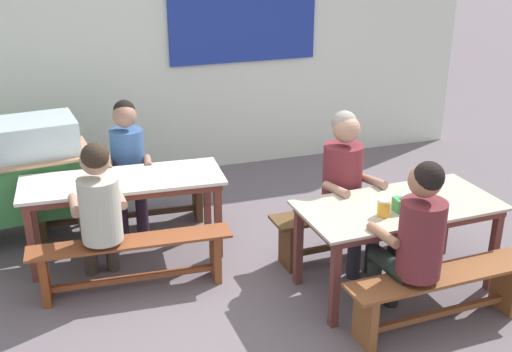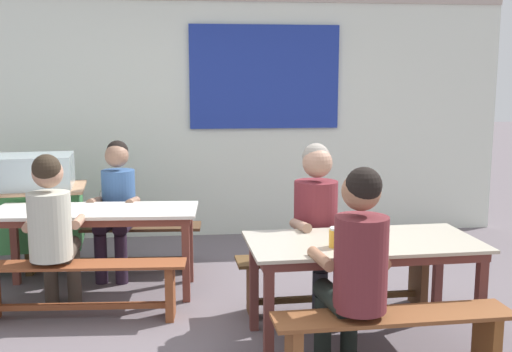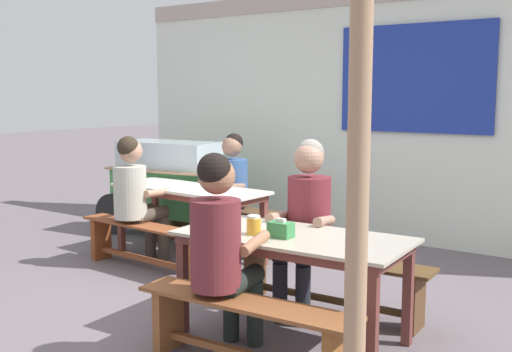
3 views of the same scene
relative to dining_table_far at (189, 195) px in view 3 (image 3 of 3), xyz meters
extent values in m
plane|color=#665C61|center=(1.12, -0.94, -0.64)|extent=(40.00, 40.00, 0.00)
cube|color=silver|center=(1.12, 1.87, 0.67)|extent=(6.52, 0.12, 2.63)
cube|color=#213695|center=(1.63, 1.78, 1.17)|extent=(1.68, 0.03, 1.15)
cube|color=silver|center=(0.00, 0.00, 0.07)|extent=(1.71, 0.70, 0.03)
cube|color=brown|center=(0.00, 0.00, 0.02)|extent=(1.63, 0.64, 0.06)
cube|color=brown|center=(0.77, 0.20, -0.33)|extent=(0.06, 0.06, 0.63)
cube|color=brown|center=(0.75, -0.29, -0.33)|extent=(0.06, 0.06, 0.63)
cube|color=brown|center=(-0.75, 0.29, -0.33)|extent=(0.06, 0.06, 0.63)
cube|color=brown|center=(-0.77, -0.20, -0.33)|extent=(0.06, 0.06, 0.63)
cube|color=#B5AC98|center=(1.94, -1.18, 0.07)|extent=(1.58, 0.81, 0.02)
cube|color=brown|center=(1.94, -1.18, 0.03)|extent=(1.50, 0.74, 0.06)
cube|color=brown|center=(2.62, -0.84, -0.32)|extent=(0.06, 0.06, 0.64)
cube|color=brown|center=(2.65, -1.46, -0.32)|extent=(0.06, 0.06, 0.64)
cube|color=brown|center=(1.23, -0.90, -0.32)|extent=(0.06, 0.06, 0.64)
cube|color=brown|center=(1.26, -1.53, -0.32)|extent=(0.06, 0.06, 0.64)
cube|color=#503621|center=(0.03, 0.58, -0.22)|extent=(1.71, 0.41, 0.03)
cube|color=#4E301D|center=(0.76, 0.54, -0.44)|extent=(0.07, 0.27, 0.41)
cube|color=#4D381D|center=(-0.69, 0.62, -0.44)|extent=(0.07, 0.27, 0.41)
cube|color=#503621|center=(0.03, 0.58, -0.54)|extent=(1.41, 0.12, 0.04)
cube|color=brown|center=(-0.03, -0.58, -0.22)|extent=(1.58, 0.33, 0.02)
cube|color=brown|center=(0.63, -0.62, -0.44)|extent=(0.07, 0.21, 0.42)
cube|color=brown|center=(-0.69, -0.55, -0.44)|extent=(0.07, 0.21, 0.42)
cube|color=brown|center=(-0.03, -0.58, -0.54)|extent=(1.29, 0.12, 0.04)
cube|color=#543A1E|center=(1.92, -0.60, -0.22)|extent=(1.59, 0.36, 0.02)
cube|color=#53351F|center=(2.58, -0.57, -0.44)|extent=(0.07, 0.25, 0.41)
cube|color=brown|center=(1.25, -0.63, -0.44)|extent=(0.07, 0.25, 0.41)
cube|color=#543A1E|center=(1.92, -0.60, -0.54)|extent=(1.29, 0.10, 0.04)
cube|color=brown|center=(1.97, -1.77, -0.22)|extent=(1.44, 0.35, 0.02)
cube|color=brown|center=(1.37, -1.79, -0.44)|extent=(0.07, 0.25, 0.41)
cube|color=#43954C|center=(-0.89, 0.68, -0.14)|extent=(1.34, 0.75, 0.53)
cube|color=silver|center=(-0.89, 0.68, 0.29)|extent=(1.21, 0.67, 0.33)
cube|color=tan|center=(-0.89, 0.68, 0.14)|extent=(1.43, 0.83, 0.02)
cylinder|color=black|center=(-1.51, 0.94, -0.40)|extent=(0.48, 0.10, 0.48)
cylinder|color=black|center=(-1.44, 0.28, -0.40)|extent=(0.48, 0.10, 0.48)
cylinder|color=#333333|center=(-0.31, 0.74, -0.52)|extent=(0.05, 0.05, 0.24)
cylinder|color=#3F3F3F|center=(-0.07, 0.77, 0.02)|extent=(0.10, 0.61, 0.04)
cylinder|color=#41372E|center=(-0.15, -0.21, -0.42)|extent=(0.11, 0.11, 0.44)
cylinder|color=#41372E|center=(-0.33, -0.22, -0.42)|extent=(0.11, 0.11, 0.44)
cylinder|color=#41372E|center=(-0.15, -0.39, -0.16)|extent=(0.14, 0.40, 0.13)
cylinder|color=#41372E|center=(-0.33, -0.40, -0.16)|extent=(0.14, 0.40, 0.13)
cylinder|color=#B4B4A4|center=(-0.24, -0.57, 0.08)|extent=(0.31, 0.31, 0.50)
sphere|color=tan|center=(-0.24, -0.55, 0.47)|extent=(0.22, 0.22, 0.22)
sphere|color=#2D2319|center=(-0.24, -0.58, 0.51)|extent=(0.21, 0.21, 0.21)
cylinder|color=tan|center=(-0.06, -0.39, 0.07)|extent=(0.08, 0.30, 0.08)
cylinder|color=tan|center=(-0.42, -0.39, 0.07)|extent=(0.08, 0.30, 0.08)
cylinder|color=#2A1C2D|center=(-0.01, 0.24, -0.42)|extent=(0.11, 0.11, 0.44)
cylinder|color=#2A1C2D|center=(0.17, 0.22, -0.42)|extent=(0.11, 0.11, 0.44)
cylinder|color=#2A1C2D|center=(0.01, 0.42, -0.16)|extent=(0.18, 0.40, 0.13)
cylinder|color=#2A1C2D|center=(0.19, 0.39, -0.16)|extent=(0.18, 0.40, 0.13)
cylinder|color=#375B92|center=(0.13, 0.58, 0.08)|extent=(0.31, 0.31, 0.48)
sphere|color=#8F6852|center=(0.12, 0.56, 0.46)|extent=(0.22, 0.22, 0.22)
sphere|color=black|center=(0.13, 0.59, 0.49)|extent=(0.20, 0.20, 0.20)
cylinder|color=#8F6852|center=(-0.07, 0.42, 0.06)|extent=(0.11, 0.31, 0.10)
cylinder|color=#8F6852|center=(0.27, 0.38, 0.06)|extent=(0.11, 0.31, 0.10)
cylinder|color=#23252C|center=(1.70, -0.96, -0.42)|extent=(0.11, 0.11, 0.44)
cylinder|color=#23252C|center=(1.88, -0.93, -0.42)|extent=(0.11, 0.11, 0.44)
cylinder|color=#23252C|center=(1.67, -0.79, -0.16)|extent=(0.19, 0.40, 0.13)
cylinder|color=#23252C|center=(1.85, -0.76, -0.16)|extent=(0.19, 0.40, 0.13)
cylinder|color=maroon|center=(1.74, -0.61, 0.11)|extent=(0.33, 0.33, 0.55)
sphere|color=#A87C66|center=(1.74, -0.63, 0.53)|extent=(0.23, 0.23, 0.23)
sphere|color=gray|center=(1.73, -0.60, 0.57)|extent=(0.21, 0.21, 0.21)
cylinder|color=#A87C66|center=(1.58, -0.82, 0.10)|extent=(0.12, 0.31, 0.10)
cylinder|color=#A87C66|center=(1.95, -0.76, 0.10)|extent=(0.12, 0.31, 0.11)
cylinder|color=black|center=(1.80, -1.42, -0.42)|extent=(0.11, 0.11, 0.44)
cylinder|color=black|center=(1.62, -1.44, -0.42)|extent=(0.11, 0.11, 0.44)
cylinder|color=black|center=(1.82, -1.59, -0.16)|extent=(0.18, 0.40, 0.13)
cylinder|color=black|center=(1.64, -1.62, -0.16)|extent=(0.18, 0.40, 0.13)
cylinder|color=maroon|center=(1.76, -1.78, 0.11)|extent=(0.31, 0.31, 0.55)
sphere|color=#996649|center=(1.75, -1.76, 0.52)|extent=(0.22, 0.22, 0.22)
sphere|color=black|center=(1.76, -1.79, 0.56)|extent=(0.21, 0.21, 0.21)
cylinder|color=#996649|center=(1.90, -1.57, 0.10)|extent=(0.11, 0.31, 0.11)
cylinder|color=#996649|center=(1.56, -1.62, 0.10)|extent=(0.11, 0.31, 0.07)
cube|color=#378446|center=(1.91, -1.29, 0.13)|extent=(0.16, 0.10, 0.10)
cube|color=white|center=(1.91, -1.29, 0.19)|extent=(0.06, 0.03, 0.02)
cylinder|color=gold|center=(1.72, -1.33, 0.14)|extent=(0.10, 0.10, 0.11)
cylinder|color=white|center=(1.72, -1.33, 0.20)|extent=(0.09, 0.09, 0.02)
cylinder|color=tan|center=(2.83, -2.09, 0.40)|extent=(0.10, 0.10, 2.09)
camera|label=1|loc=(-0.50, -5.02, 2.12)|focal=44.73mm
camera|label=2|loc=(0.81, -5.01, 1.15)|focal=42.32mm
camera|label=3|loc=(4.03, -4.63, 1.02)|focal=43.35mm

